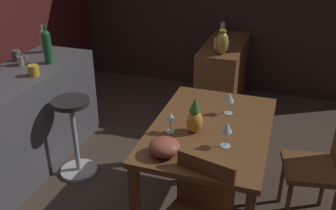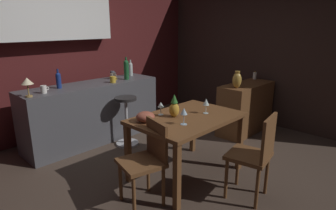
{
  "view_description": "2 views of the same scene",
  "coord_description": "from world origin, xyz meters",
  "px_view_note": "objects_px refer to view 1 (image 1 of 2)",
  "views": [
    {
      "loc": [
        -2.3,
        -0.75,
        2.11
      ],
      "look_at": [
        0.23,
        0.09,
        0.78
      ],
      "focal_mm": 40.13,
      "sensor_mm": 36.0,
      "label": 1
    },
    {
      "loc": [
        -2.3,
        -2.29,
        1.76
      ],
      "look_at": [
        0.24,
        0.18,
        0.75
      ],
      "focal_mm": 30.33,
      "sensor_mm": 36.0,
      "label": 2
    }
  ],
  "objects_px": {
    "sideboard_cabinet": "(223,76)",
    "wine_bottle_green": "(47,45)",
    "cup_cream": "(22,60)",
    "vase_brass": "(222,43)",
    "wine_glass_right": "(227,128)",
    "chair_by_doorway": "(322,164)",
    "pillar_candle_short": "(223,27)",
    "fruit_bowl": "(165,147)",
    "wine_glass_left": "(171,117)",
    "wine_glass_center": "(229,98)",
    "pillar_candle_tall": "(216,43)",
    "cup_mustard": "(34,70)",
    "pineapple_centerpiece": "(195,118)",
    "dining_table": "(211,137)",
    "bar_stool": "(75,135)",
    "cup_slate": "(16,55)",
    "wine_bottle_clear": "(44,40)"
  },
  "relations": [
    {
      "from": "pineapple_centerpiece",
      "to": "wine_glass_left",
      "type": "bearing_deg",
      "value": 109.67
    },
    {
      "from": "pillar_candle_tall",
      "to": "vase_brass",
      "type": "xyz_separation_m",
      "value": [
        -0.17,
        -0.09,
        0.06
      ]
    },
    {
      "from": "wine_glass_left",
      "to": "cup_cream",
      "type": "bearing_deg",
      "value": 73.92
    },
    {
      "from": "cup_slate",
      "to": "pillar_candle_short",
      "type": "xyz_separation_m",
      "value": [
        1.9,
        -1.6,
        -0.07
      ]
    },
    {
      "from": "chair_by_doorway",
      "to": "wine_glass_right",
      "type": "distance_m",
      "value": 0.83
    },
    {
      "from": "wine_bottle_clear",
      "to": "cup_cream",
      "type": "relative_size",
      "value": 2.43
    },
    {
      "from": "chair_by_doorway",
      "to": "sideboard_cabinet",
      "type": "bearing_deg",
      "value": 31.92
    },
    {
      "from": "cup_cream",
      "to": "pillar_candle_short",
      "type": "height_order",
      "value": "cup_cream"
    },
    {
      "from": "cup_mustard",
      "to": "vase_brass",
      "type": "distance_m",
      "value": 1.89
    },
    {
      "from": "cup_cream",
      "to": "wine_glass_right",
      "type": "bearing_deg",
      "value": -104.59
    },
    {
      "from": "wine_glass_center",
      "to": "cup_slate",
      "type": "xyz_separation_m",
      "value": [
        0.13,
        2.05,
        0.08
      ]
    },
    {
      "from": "chair_by_doorway",
      "to": "fruit_bowl",
      "type": "height_order",
      "value": "chair_by_doorway"
    },
    {
      "from": "cup_slate",
      "to": "wine_glass_left",
      "type": "bearing_deg",
      "value": -107.51
    },
    {
      "from": "sideboard_cabinet",
      "to": "bar_stool",
      "type": "distance_m",
      "value": 2.0
    },
    {
      "from": "sideboard_cabinet",
      "to": "cup_mustard",
      "type": "height_order",
      "value": "cup_mustard"
    },
    {
      "from": "chair_by_doorway",
      "to": "pillar_candle_short",
      "type": "xyz_separation_m",
      "value": [
        2.16,
        1.17,
        0.37
      ]
    },
    {
      "from": "bar_stool",
      "to": "pillar_candle_short",
      "type": "height_order",
      "value": "pillar_candle_short"
    },
    {
      "from": "fruit_bowl",
      "to": "vase_brass",
      "type": "xyz_separation_m",
      "value": [
        1.86,
        -0.0,
        0.15
      ]
    },
    {
      "from": "wine_bottle_clear",
      "to": "pillar_candle_tall",
      "type": "bearing_deg",
      "value": -60.09
    },
    {
      "from": "sideboard_cabinet",
      "to": "wine_bottle_green",
      "type": "relative_size",
      "value": 3.05
    },
    {
      "from": "pillar_candle_tall",
      "to": "fruit_bowl",
      "type": "bearing_deg",
      "value": -177.33
    },
    {
      "from": "wine_glass_center",
      "to": "pillar_candle_tall",
      "type": "bearing_deg",
      "value": 16.06
    },
    {
      "from": "fruit_bowl",
      "to": "cup_cream",
      "type": "height_order",
      "value": "cup_cream"
    },
    {
      "from": "fruit_bowl",
      "to": "cup_mustard",
      "type": "relative_size",
      "value": 1.66
    },
    {
      "from": "bar_stool",
      "to": "pillar_candle_tall",
      "type": "relative_size",
      "value": 5.15
    },
    {
      "from": "dining_table",
      "to": "wine_bottle_clear",
      "type": "xyz_separation_m",
      "value": [
        0.68,
        1.86,
        0.38
      ]
    },
    {
      "from": "wine_glass_center",
      "to": "pillar_candle_short",
      "type": "relative_size",
      "value": 1.23
    },
    {
      "from": "wine_bottle_green",
      "to": "wine_glass_right",
      "type": "bearing_deg",
      "value": -109.75
    },
    {
      "from": "pillar_candle_short",
      "to": "cup_mustard",
      "type": "bearing_deg",
      "value": 150.63
    },
    {
      "from": "wine_bottle_green",
      "to": "wine_glass_center",
      "type": "bearing_deg",
      "value": -95.52
    },
    {
      "from": "dining_table",
      "to": "cup_cream",
      "type": "height_order",
      "value": "cup_cream"
    },
    {
      "from": "wine_glass_right",
      "to": "pineapple_centerpiece",
      "type": "distance_m",
      "value": 0.28
    },
    {
      "from": "dining_table",
      "to": "wine_glass_center",
      "type": "xyz_separation_m",
      "value": [
        0.24,
        -0.08,
        0.23
      ]
    },
    {
      "from": "wine_bottle_green",
      "to": "pillar_candle_short",
      "type": "height_order",
      "value": "wine_bottle_green"
    },
    {
      "from": "fruit_bowl",
      "to": "wine_glass_right",
      "type": "bearing_deg",
      "value": -58.12
    },
    {
      "from": "sideboard_cabinet",
      "to": "pineapple_centerpiece",
      "type": "distance_m",
      "value": 1.97
    },
    {
      "from": "vase_brass",
      "to": "pillar_candle_short",
      "type": "bearing_deg",
      "value": 10.21
    },
    {
      "from": "wine_glass_center",
      "to": "sideboard_cabinet",
      "type": "bearing_deg",
      "value": 11.77
    },
    {
      "from": "bar_stool",
      "to": "wine_glass_left",
      "type": "relative_size",
      "value": 4.79
    },
    {
      "from": "chair_by_doorway",
      "to": "vase_brass",
      "type": "xyz_separation_m",
      "value": [
        1.29,
        1.02,
        0.44
      ]
    },
    {
      "from": "pineapple_centerpiece",
      "to": "pillar_candle_short",
      "type": "bearing_deg",
      "value": 6.3
    },
    {
      "from": "pillar_candle_short",
      "to": "vase_brass",
      "type": "relative_size",
      "value": 0.56
    },
    {
      "from": "sideboard_cabinet",
      "to": "cup_mustard",
      "type": "relative_size",
      "value": 8.96
    },
    {
      "from": "sideboard_cabinet",
      "to": "cup_slate",
      "type": "relative_size",
      "value": 10.18
    },
    {
      "from": "cup_mustard",
      "to": "pillar_candle_tall",
      "type": "xyz_separation_m",
      "value": [
        1.47,
        -1.28,
        -0.07
      ]
    },
    {
      "from": "cup_cream",
      "to": "vase_brass",
      "type": "bearing_deg",
      "value": -55.65
    },
    {
      "from": "wine_glass_right",
      "to": "cup_slate",
      "type": "xyz_separation_m",
      "value": [
        0.6,
        2.11,
        0.07
      ]
    },
    {
      "from": "wine_glass_center",
      "to": "pineapple_centerpiece",
      "type": "height_order",
      "value": "pineapple_centerpiece"
    },
    {
      "from": "cup_slate",
      "to": "cup_cream",
      "type": "xyz_separation_m",
      "value": [
        -0.08,
        -0.12,
        -0.0
      ]
    },
    {
      "from": "pillar_candle_tall",
      "to": "bar_stool",
      "type": "bearing_deg",
      "value": 148.62
    }
  ]
}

